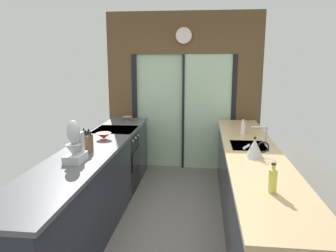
{
  "coord_description": "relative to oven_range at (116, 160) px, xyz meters",
  "views": [
    {
      "loc": [
        0.36,
        -3.24,
        1.91
      ],
      "look_at": [
        -0.08,
        0.73,
        1.09
      ],
      "focal_mm": 34.87,
      "sensor_mm": 36.0,
      "label": 1
    }
  ],
  "objects": [
    {
      "name": "stand_mixer",
      "position": [
        0.02,
        -1.52,
        0.63
      ],
      "size": [
        0.17,
        0.27,
        0.42
      ],
      "color": "#B7BABC",
      "rests_on": "left_counter_run"
    },
    {
      "name": "left_counter_run",
      "position": [
        -0.0,
        -1.12,
        0.01
      ],
      "size": [
        0.62,
        3.8,
        0.92
      ],
      "color": "#1E232D",
      "rests_on": "ground_plane"
    },
    {
      "name": "oven_range",
      "position": [
        0.0,
        0.0,
        0.0
      ],
      "size": [
        0.6,
        0.6,
        0.92
      ],
      "color": "black",
      "rests_on": "ground_plane"
    },
    {
      "name": "sink_faucet",
      "position": [
        1.96,
        -0.7,
        0.62
      ],
      "size": [
        0.19,
        0.02,
        0.23
      ],
      "color": "#B7BABC",
      "rests_on": "right_counter_run"
    },
    {
      "name": "mixing_bowl_far",
      "position": [
        0.02,
        0.67,
        0.5
      ],
      "size": [
        0.18,
        0.18,
        0.07
      ],
      "color": "gray",
      "rests_on": "left_counter_run"
    },
    {
      "name": "mixing_bowl_near",
      "position": [
        0.02,
        -0.6,
        0.51
      ],
      "size": [
        0.2,
        0.2,
        0.08
      ],
      "color": "#BC4C38",
      "rests_on": "left_counter_run"
    },
    {
      "name": "ground_plane",
      "position": [
        0.91,
        -0.65,
        -0.47
      ],
      "size": [
        5.04,
        7.6,
        0.02
      ],
      "primitive_type": "cube",
      "color": "slate"
    },
    {
      "name": "back_wall_unit",
      "position": [
        0.91,
        1.15,
        1.07
      ],
      "size": [
        2.64,
        0.12,
        2.7
      ],
      "color": "brown",
      "rests_on": "ground_plane"
    },
    {
      "name": "kettle",
      "position": [
        1.8,
        -1.16,
        0.56
      ],
      "size": [
        0.27,
        0.18,
        0.22
      ],
      "color": "#B7BABC",
      "rests_on": "right_counter_run"
    },
    {
      "name": "soap_bottle_near",
      "position": [
        1.8,
        -2.09,
        0.56
      ],
      "size": [
        0.06,
        0.06,
        0.23
      ],
      "color": "#D1CC4C",
      "rests_on": "right_counter_run"
    },
    {
      "name": "right_counter_run",
      "position": [
        1.82,
        -0.95,
        0.01
      ],
      "size": [
        0.62,
        3.8,
        0.92
      ],
      "color": "#1E232D",
      "rests_on": "ground_plane"
    },
    {
      "name": "soap_bottle_far",
      "position": [
        1.8,
        -0.09,
        0.56
      ],
      "size": [
        0.06,
        0.06,
        0.22
      ],
      "color": "silver",
      "rests_on": "right_counter_run"
    },
    {
      "name": "knife_block",
      "position": [
        0.02,
        -1.18,
        0.56
      ],
      "size": [
        0.09,
        0.14,
        0.26
      ],
      "color": "brown",
      "rests_on": "left_counter_run"
    }
  ]
}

